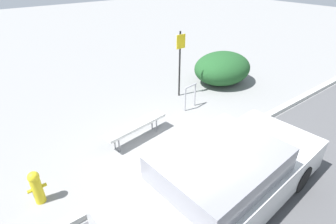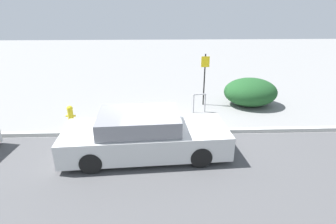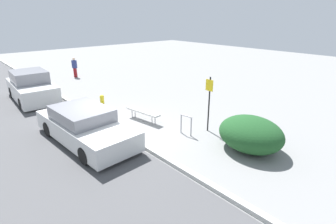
{
  "view_description": "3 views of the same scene",
  "coord_description": "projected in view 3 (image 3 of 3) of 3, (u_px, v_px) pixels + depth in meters",
  "views": [
    {
      "loc": [
        -3.39,
        -3.63,
        4.2
      ],
      "look_at": [
        0.4,
        1.25,
        0.68
      ],
      "focal_mm": 28.0,
      "sensor_mm": 36.0,
      "label": 1
    },
    {
      "loc": [
        0.14,
        -8.31,
        4.1
      ],
      "look_at": [
        0.48,
        0.14,
        0.75
      ],
      "focal_mm": 28.0,
      "sensor_mm": 36.0,
      "label": 2
    },
    {
      "loc": [
        8.7,
        -5.0,
        4.59
      ],
      "look_at": [
        0.89,
        1.85,
        0.73
      ],
      "focal_mm": 28.0,
      "sensor_mm": 36.0,
      "label": 3
    }
  ],
  "objects": [
    {
      "name": "ground_plane",
      "position": [
        120.0,
        133.0,
        10.82
      ],
      "size": [
        60.0,
        60.0,
        0.0
      ],
      "primitive_type": "plane",
      "color": "gray"
    },
    {
      "name": "curb",
      "position": [
        120.0,
        132.0,
        10.8
      ],
      "size": [
        60.0,
        0.2,
        0.13
      ],
      "color": "#B7B7B2",
      "rests_on": "ground_plane"
    },
    {
      "name": "bench",
      "position": [
        143.0,
        112.0,
        11.93
      ],
      "size": [
        1.9,
        0.6,
        0.49
      ],
      "rotation": [
        0.0,
        0.0,
        0.14
      ],
      "color": "gray",
      "rests_on": "ground_plane"
    },
    {
      "name": "bike_rack",
      "position": [
        186.0,
        123.0,
        10.54
      ],
      "size": [
        0.55,
        0.13,
        0.83
      ],
      "rotation": [
        0.0,
        0.0,
        0.15
      ],
      "color": "#99999E",
      "rests_on": "ground_plane"
    },
    {
      "name": "sign_post",
      "position": [
        209.0,
        99.0,
        10.58
      ],
      "size": [
        0.36,
        0.08,
        2.3
      ],
      "color": "black",
      "rests_on": "ground_plane"
    },
    {
      "name": "fire_hydrant",
      "position": [
        102.0,
        102.0,
        13.44
      ],
      "size": [
        0.36,
        0.22,
        0.77
      ],
      "color": "gold",
      "rests_on": "ground_plane"
    },
    {
      "name": "shrub_hedge",
      "position": [
        251.0,
        134.0,
        9.3
      ],
      "size": [
        2.36,
        1.97,
        1.23
      ],
      "color": "#1E4C23",
      "rests_on": "ground_plane"
    },
    {
      "name": "pedestrian",
      "position": [
        75.0,
        67.0,
        20.21
      ],
      "size": [
        0.39,
        0.33,
        1.52
      ],
      "rotation": [
        0.0,
        0.0,
        3.66
      ],
      "color": "maroon",
      "rests_on": "ground_plane"
    },
    {
      "name": "parked_car_near",
      "position": [
        85.0,
        126.0,
        9.97
      ],
      "size": [
        4.89,
        2.16,
        1.32
      ],
      "rotation": [
        0.0,
        0.0,
        0.06
      ],
      "color": "black",
      "rests_on": "ground_plane"
    },
    {
      "name": "parked_car_far",
      "position": [
        32.0,
        88.0,
        14.81
      ],
      "size": [
        4.42,
        2.08,
        1.65
      ],
      "rotation": [
        0.0,
        0.0,
        -0.05
      ],
      "color": "black",
      "rests_on": "ground_plane"
    }
  ]
}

